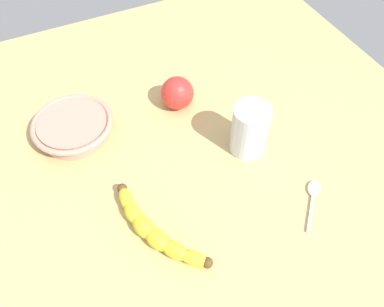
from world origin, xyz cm
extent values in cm
cube|color=tan|center=(0.00, 0.00, 1.50)|extent=(120.00, 120.00, 3.00)
ellipsoid|color=yellow|center=(-0.27, -8.96, 4.58)|extent=(5.19, 2.53, 2.38)
ellipsoid|color=yellow|center=(3.13, -8.79, 4.58)|extent=(5.44, 3.43, 2.77)
ellipsoid|color=yellow|center=(6.46, -8.05, 4.58)|extent=(5.82, 4.53, 3.16)
ellipsoid|color=yellow|center=(9.62, -6.78, 4.58)|extent=(5.99, 5.12, 3.16)
ellipsoid|color=yellow|center=(12.54, -5.01, 4.58)|extent=(5.77, 5.25, 2.77)
ellipsoid|color=yellow|center=(15.11, -2.78, 4.58)|extent=(5.28, 5.32, 2.38)
sphere|color=#513819|center=(-2.58, -8.89, 4.58)|extent=(1.85, 1.85, 1.85)
sphere|color=#513819|center=(16.73, -1.13, 4.58)|extent=(1.85, 1.85, 1.85)
cylinder|color=silver|center=(-2.23, 17.42, 8.38)|extent=(7.22, 7.22, 10.76)
cylinder|color=#9EC68A|center=(-2.23, 17.42, 7.93)|extent=(6.72, 6.72, 9.35)
cylinder|color=tan|center=(-20.70, -13.15, 4.90)|extent=(14.15, 14.15, 3.80)
torus|color=tan|center=(-20.70, -13.15, 6.20)|extent=(16.58, 16.58, 1.20)
sphere|color=red|center=(-19.29, 9.67, 6.59)|extent=(7.19, 7.19, 7.19)
ellipsoid|color=silver|center=(11.95, 23.64, 3.40)|extent=(4.28, 4.20, 0.80)
cube|color=silver|center=(15.74, 20.16, 3.40)|extent=(6.60, 6.11, 0.25)
camera|label=1|loc=(37.52, -13.71, 64.44)|focal=36.18mm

